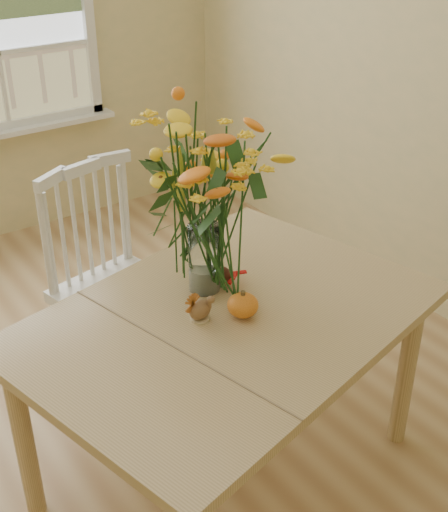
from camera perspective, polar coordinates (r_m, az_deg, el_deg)
floor at (r=2.83m, az=-10.40°, el=-18.25°), size 4.00×4.50×0.01m
dining_table at (r=2.39m, az=0.28°, el=-6.70°), size 1.59×1.29×0.75m
windsor_chair at (r=2.99m, az=-9.79°, el=-1.22°), size 0.55×0.53×1.01m
flower_vase at (r=2.30m, az=-1.77°, el=5.30°), size 0.53×0.53×0.63m
pumpkin at (r=2.31m, az=1.58°, el=-4.21°), size 0.11×0.11×0.08m
turkey_figurine at (r=2.29m, az=-2.02°, el=-4.50°), size 0.09×0.07×0.10m
dark_gourd at (r=2.50m, az=-0.20°, el=-1.65°), size 0.12×0.07×0.06m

